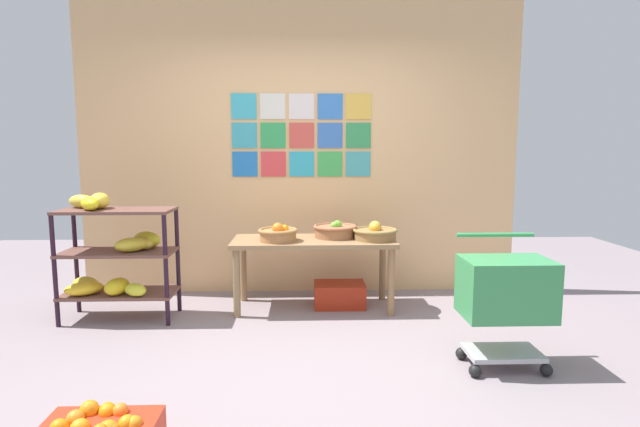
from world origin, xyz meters
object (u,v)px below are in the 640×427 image
at_px(fruit_basket_back_right, 375,233).
at_px(shopping_cart, 506,293).
at_px(display_table, 314,248).
at_px(produce_crate_under_table, 339,295).
at_px(banana_shelf_unit, 114,251).
at_px(fruit_basket_centre, 335,230).
at_px(fruit_basket_right, 278,234).

xyz_separation_m(fruit_basket_back_right, shopping_cart, (0.67, -1.23, -0.19)).
height_order(display_table, shopping_cart, shopping_cart).
xyz_separation_m(display_table, produce_crate_under_table, (0.24, 0.04, -0.44)).
height_order(display_table, produce_crate_under_table, display_table).
distance_m(fruit_basket_back_right, produce_crate_under_table, 0.66).
distance_m(display_table, fruit_basket_back_right, 0.56).
height_order(banana_shelf_unit, shopping_cart, banana_shelf_unit).
bearing_deg(produce_crate_under_table, shopping_cart, -53.41).
bearing_deg(produce_crate_under_table, display_table, -170.81).
bearing_deg(produce_crate_under_table, banana_shelf_unit, -171.70).
distance_m(produce_crate_under_table, shopping_cart, 1.68).
xyz_separation_m(banana_shelf_unit, fruit_basket_centre, (1.86, 0.32, 0.11)).
relative_size(banana_shelf_unit, shopping_cart, 1.24).
bearing_deg(banana_shelf_unit, fruit_basket_back_right, 5.17).
height_order(banana_shelf_unit, produce_crate_under_table, banana_shelf_unit).
height_order(display_table, fruit_basket_right, fruit_basket_right).
height_order(banana_shelf_unit, display_table, banana_shelf_unit).
bearing_deg(banana_shelf_unit, fruit_basket_centre, 9.89).
xyz_separation_m(display_table, shopping_cart, (1.21, -1.27, -0.04)).
xyz_separation_m(fruit_basket_right, shopping_cart, (1.52, -1.19, -0.19)).
distance_m(fruit_basket_right, shopping_cart, 1.94).
xyz_separation_m(display_table, fruit_basket_back_right, (0.54, -0.04, 0.14)).
bearing_deg(shopping_cart, fruit_basket_back_right, 113.10).
distance_m(fruit_basket_centre, produce_crate_under_table, 0.59).
relative_size(banana_shelf_unit, fruit_basket_centre, 2.70).
relative_size(banana_shelf_unit, produce_crate_under_table, 2.33).
bearing_deg(fruit_basket_right, display_table, 14.95).
xyz_separation_m(banana_shelf_unit, fruit_basket_back_right, (2.21, 0.20, 0.11)).
distance_m(fruit_basket_centre, shopping_cart, 1.70).
bearing_deg(fruit_basket_centre, fruit_basket_back_right, -19.98).
bearing_deg(fruit_basket_right, produce_crate_under_table, 12.50).
bearing_deg(fruit_basket_centre, display_table, -156.47).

